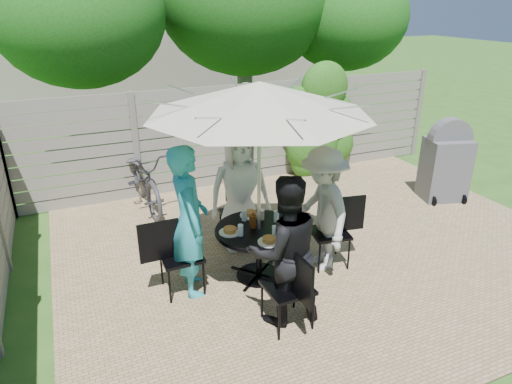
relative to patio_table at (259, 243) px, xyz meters
name	(u,v)px	position (x,y,z in m)	size (l,w,h in m)	color
backyard_envelope	(158,20)	(1.19, 10.38, 2.13)	(60.00, 60.00, 5.00)	#2B561B
patio_table	(259,243)	(0.00, 0.00, 0.00)	(1.14, 1.14, 0.69)	black
umbrella	(259,98)	(0.00, 0.00, 1.77)	(2.73, 2.73, 2.42)	silver
chair_back	(237,224)	(0.09, 0.96, -0.20)	(0.44, 0.66, 0.91)	black
person_back	(240,190)	(0.08, 0.83, 0.37)	(0.83, 0.54, 1.70)	silver
chair_left	(181,270)	(-0.96, 0.09, -0.19)	(0.70, 0.47, 0.97)	black
person_left	(189,222)	(-0.83, 0.08, 0.43)	(0.66, 0.43, 1.81)	#2AA2B8
chair_front	(288,303)	(-0.09, -0.96, -0.19)	(0.47, 0.70, 0.96)	black
person_front	(284,251)	(-0.08, -0.83, 0.36)	(0.81, 0.63, 1.67)	black
chair_right	(330,245)	(0.96, -0.09, -0.19)	(0.72, 0.53, 0.95)	black
person_right	(323,210)	(0.83, -0.08, 0.33)	(1.04, 0.60, 1.62)	#B0B1AC
plate_back	(250,214)	(0.03, 0.36, 0.23)	(0.26, 0.26, 0.06)	white
plate_left	(230,231)	(-0.36, 0.03, 0.23)	(0.26, 0.26, 0.06)	white
plate_front	(269,241)	(-0.03, -0.36, 0.23)	(0.26, 0.26, 0.06)	white
plate_right	(287,222)	(0.36, -0.03, 0.23)	(0.26, 0.26, 0.06)	white
glass_back	(244,215)	(-0.08, 0.27, 0.28)	(0.07, 0.07, 0.14)	silver
glass_left	(241,230)	(-0.27, -0.08, 0.28)	(0.07, 0.07, 0.14)	silver
glass_front	(275,232)	(0.08, -0.27, 0.28)	(0.07, 0.07, 0.14)	silver
glass_right	(276,216)	(0.27, 0.08, 0.28)	(0.07, 0.07, 0.14)	silver
syrup_jug	(253,221)	(-0.05, 0.06, 0.29)	(0.09, 0.09, 0.16)	#59280C
coffee_cup	(261,215)	(0.12, 0.21, 0.27)	(0.08, 0.08, 0.12)	#C6B293
bicycle	(143,178)	(-0.90, 2.69, 0.03)	(0.68, 1.95, 1.03)	#333338
bbq_grill	(446,163)	(3.87, 0.96, 0.17)	(0.82, 0.71, 1.43)	#504F54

